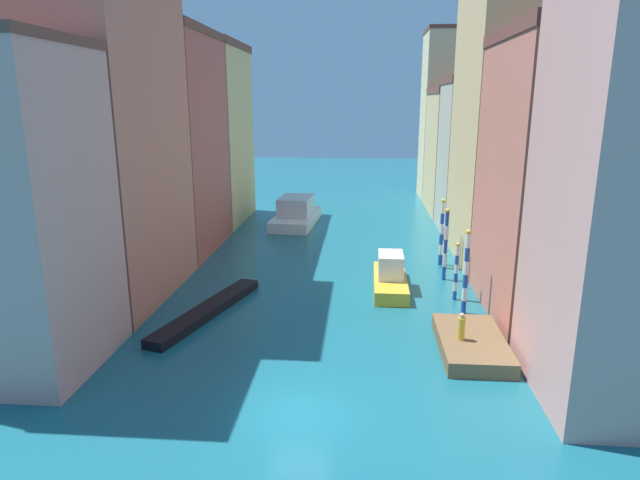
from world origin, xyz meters
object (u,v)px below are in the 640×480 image
object	(u,v)px
person_on_dock	(461,327)
mooring_pole_4	(442,232)
waterfront_dock	(471,344)
mooring_pole_0	(466,271)
mooring_pole_1	(456,271)
mooring_pole_3	(446,238)
mooring_pole_2	(446,244)
gondola_black	(208,310)
motorboat_0	(390,277)
vaporetto_white	(296,214)

from	to	relation	value
person_on_dock	mooring_pole_4	size ratio (longest dim) A/B	0.27
waterfront_dock	mooring_pole_0	world-z (taller)	mooring_pole_0
mooring_pole_1	mooring_pole_0	bearing A→B (deg)	-86.44
mooring_pole_4	mooring_pole_0	bearing A→B (deg)	-89.81
person_on_dock	mooring_pole_3	bearing A→B (deg)	84.92
mooring_pole_2	gondola_black	distance (m)	16.86
mooring_pole_1	mooring_pole_3	bearing A→B (deg)	87.40
mooring_pole_4	motorboat_0	world-z (taller)	mooring_pole_4
mooring_pole_1	gondola_black	size ratio (longest dim) A/B	0.36
mooring_pole_1	motorboat_0	size ratio (longest dim) A/B	0.55
motorboat_0	waterfront_dock	bearing A→B (deg)	-67.91
mooring_pole_3	motorboat_0	bearing A→B (deg)	-130.54
mooring_pole_0	gondola_black	size ratio (longest dim) A/B	0.49
mooring_pole_4	mooring_pole_2	bearing A→B (deg)	-93.63
waterfront_dock	vaporetto_white	distance (m)	30.88
mooring_pole_0	mooring_pole_3	size ratio (longest dim) A/B	1.12
waterfront_dock	mooring_pole_0	size ratio (longest dim) A/B	1.17
mooring_pole_0	motorboat_0	bearing A→B (deg)	135.95
vaporetto_white	motorboat_0	xyz separation A→B (m)	(8.70, -19.27, -0.23)
waterfront_dock	mooring_pole_3	xyz separation A→B (m)	(0.65, 14.06, 1.97)
mooring_pole_0	mooring_pole_4	world-z (taller)	mooring_pole_4
mooring_pole_3	mooring_pole_4	world-z (taller)	mooring_pole_4
person_on_dock	gondola_black	distance (m)	14.59
vaporetto_white	motorboat_0	world-z (taller)	vaporetto_white
waterfront_dock	vaporetto_white	world-z (taller)	vaporetto_white
person_on_dock	gondola_black	world-z (taller)	person_on_dock
person_on_dock	vaporetto_white	size ratio (longest dim) A/B	0.14
mooring_pole_1	mooring_pole_3	distance (m)	6.78
vaporetto_white	motorboat_0	size ratio (longest dim) A/B	1.44
gondola_black	motorboat_0	xyz separation A→B (m)	(10.95, 5.36, 0.59)
gondola_black	motorboat_0	world-z (taller)	motorboat_0
mooring_pole_0	mooring_pole_1	xyz separation A→B (m)	(-0.14, 2.30, -0.70)
mooring_pole_1	motorboat_0	bearing A→B (deg)	156.87
waterfront_dock	motorboat_0	distance (m)	9.74
gondola_black	mooring_pole_4	bearing A→B (deg)	36.78
person_on_dock	mooring_pole_3	size ratio (longest dim) A/B	0.31
motorboat_0	vaporetto_white	bearing A→B (deg)	114.29
waterfront_dock	vaporetto_white	bearing A→B (deg)	113.60
mooring_pole_3	vaporetto_white	distance (m)	19.33
mooring_pole_1	motorboat_0	world-z (taller)	mooring_pole_1
motorboat_0	mooring_pole_3	bearing A→B (deg)	49.46
waterfront_dock	mooring_pole_2	distance (m)	11.52
mooring_pole_4	vaporetto_white	world-z (taller)	mooring_pole_4
person_on_dock	motorboat_0	distance (m)	9.89
mooring_pole_2	gondola_black	bearing A→B (deg)	-152.73
waterfront_dock	person_on_dock	bearing A→B (deg)	-149.07
mooring_pole_2	mooring_pole_3	xyz separation A→B (m)	(0.43, 2.76, -0.25)
person_on_dock	mooring_pole_0	world-z (taller)	mooring_pole_0
mooring_pole_2	motorboat_0	xyz separation A→B (m)	(-3.89, -2.28, -1.74)
mooring_pole_2	mooring_pole_3	distance (m)	2.80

